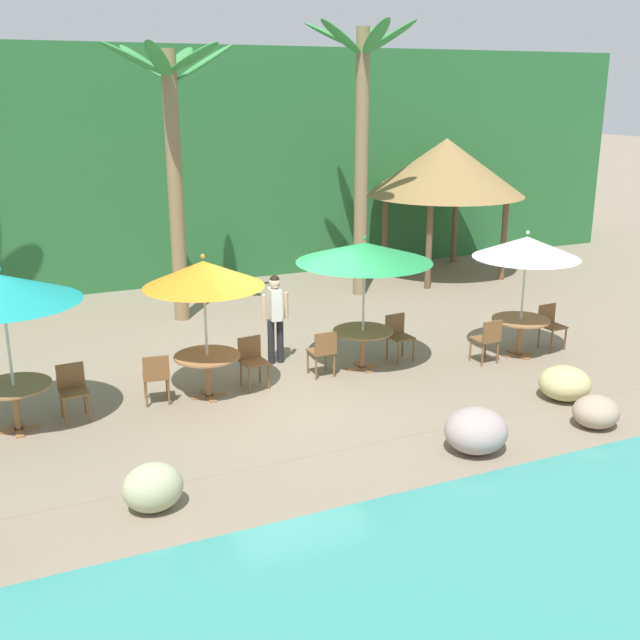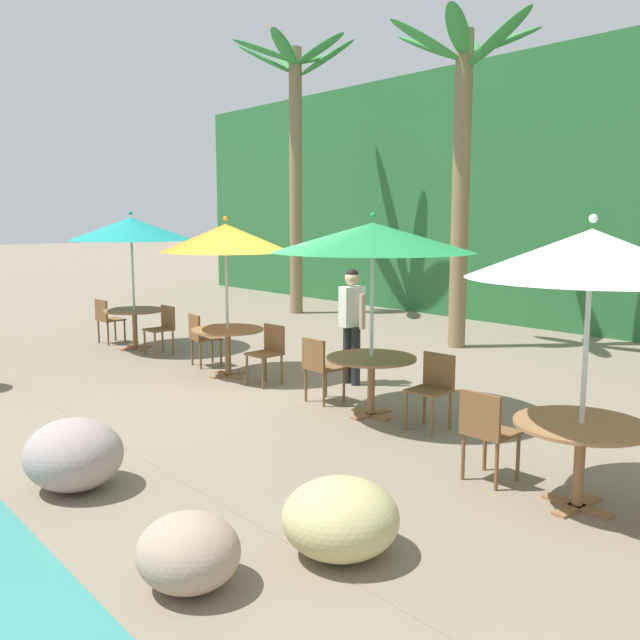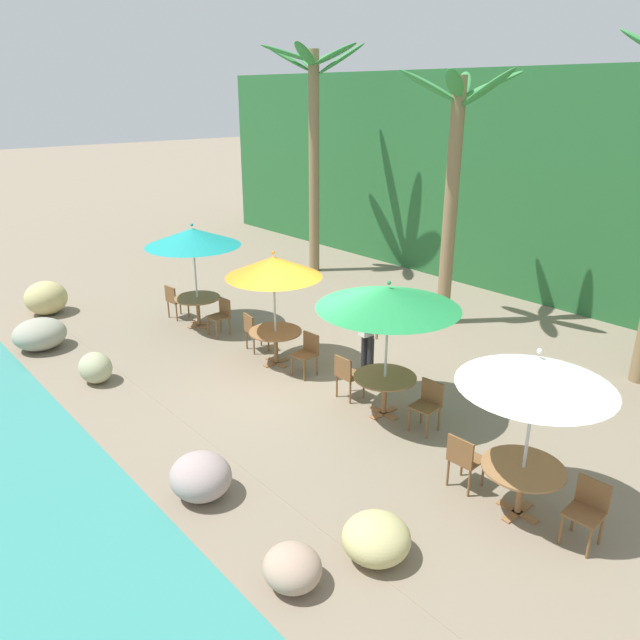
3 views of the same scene
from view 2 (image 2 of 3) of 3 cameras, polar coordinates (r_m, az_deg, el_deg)
name	(u,v)px [view 2 (image 2 of 3)]	position (r m, az deg, el deg)	size (l,w,h in m)	color
ground_plane	(278,394)	(9.61, -3.48, -6.16)	(120.00, 120.00, 0.00)	gray
terrace_deck	(278,394)	(9.61, -3.48, -6.14)	(18.00, 5.20, 0.01)	gray
foliage_backdrop	(611,191)	(16.37, 22.94, 9.81)	(28.00, 2.40, 6.00)	#286633
rock_seawall	(174,477)	(5.76, -11.94, -12.60)	(16.98, 2.51, 0.87)	tan
umbrella_teal	(131,229)	(13.10, -15.34, 7.26)	(2.23, 2.23, 2.54)	silver
dining_table_teal	(134,316)	(13.23, -15.08, 0.30)	(1.10, 1.10, 0.74)	olive
chair_teal_seaward	(163,326)	(12.55, -12.85, -0.51)	(0.44, 0.45, 0.87)	brown
chair_teal_inland	(107,318)	(13.92, -17.20, 0.19)	(0.46, 0.47, 0.87)	brown
umbrella_orange	(226,238)	(10.52, -7.79, 6.73)	(1.96, 1.96, 2.44)	silver
dining_table_orange	(228,337)	(10.67, -7.63, -1.38)	(1.10, 1.10, 0.74)	olive
chair_orange_seaward	(269,350)	(10.10, -4.25, -2.46)	(0.46, 0.46, 0.87)	brown
chair_orange_inland	(201,336)	(11.42, -9.81, -1.29)	(0.48, 0.48, 0.87)	brown
umbrella_green	(373,238)	(8.28, 4.38, 6.80)	(2.44, 2.44, 2.48)	silver
dining_table_green	(371,367)	(8.47, 4.26, -3.88)	(1.10, 1.10, 0.74)	olive
chair_green_seaward	(433,385)	(8.06, 9.33, -5.34)	(0.46, 0.47, 0.87)	brown
chair_green_inland	(320,365)	(9.03, -0.02, -3.74)	(0.43, 0.44, 0.87)	brown
umbrella_white	(591,254)	(5.93, 21.50, 5.09)	(1.99, 1.99, 2.45)	silver
dining_table_white	(581,437)	(6.19, 20.74, -9.06)	(1.10, 1.10, 0.74)	olive
chair_white_inland	(486,429)	(6.54, 13.56, -8.74)	(0.44, 0.45, 0.87)	brown
palm_tree_nearest	(295,131)	(17.72, -2.06, 15.31)	(3.01, 3.04, 6.72)	olive
palm_tree_second	(462,135)	(13.18, 11.65, 14.76)	(2.84, 2.66, 5.89)	olive
waiter_in_white	(352,318)	(10.00, 2.65, 0.19)	(0.52, 0.36, 1.70)	#232328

